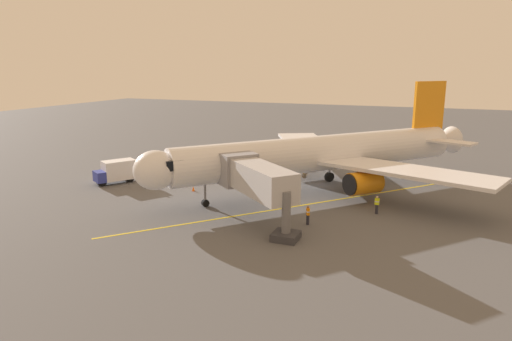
{
  "coord_description": "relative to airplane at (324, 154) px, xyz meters",
  "views": [
    {
      "loc": [
        -12.05,
        48.97,
        13.27
      ],
      "look_at": [
        4.65,
        7.51,
        3.0
      ],
      "focal_mm": 32.01,
      "sensor_mm": 36.0,
      "label": 1
    }
  ],
  "objects": [
    {
      "name": "ground_crew_marshaller",
      "position": [
        18.35,
        6.91,
        -3.12
      ],
      "size": [
        0.47,
        0.41,
        1.71
      ],
      "color": "#23232D",
      "rests_on": "ground"
    },
    {
      "name": "safety_cone_nose_left",
      "position": [
        12.91,
        5.93,
        -3.73
      ],
      "size": [
        0.32,
        0.32,
        0.55
      ],
      "primitive_type": "cone",
      "color": "#F2590F",
      "rests_on": "ground"
    },
    {
      "name": "ground_crew_wing_walker",
      "position": [
        -6.6,
        6.5,
        -3.12
      ],
      "size": [
        0.43,
        0.3,
        1.71
      ],
      "color": "#23232D",
      "rests_on": "ground"
    },
    {
      "name": "ground_plane",
      "position": [
        0.79,
        -1.27,
        -4.0
      ],
      "size": [
        220.0,
        220.0,
        0.0
      ],
      "primitive_type": "plane",
      "color": "#565659"
    },
    {
      "name": "apron_lead_in_line",
      "position": [
        0.18,
        6.21,
        -4.0
      ],
      "size": [
        26.44,
        30.33,
        0.01
      ],
      "primitive_type": "cube",
      "rotation": [
        0.0,
        0.0,
        -0.72
      ],
      "color": "yellow",
      "rests_on": "ground"
    },
    {
      "name": "safety_cone_nose_right",
      "position": [
        21.01,
        4.0,
        -3.73
      ],
      "size": [
        0.32,
        0.32,
        0.55
      ],
      "primitive_type": "cone",
      "color": "#F2590F",
      "rests_on": "ground"
    },
    {
      "name": "box_truck_near_nose",
      "position": [
        22.96,
        6.17,
        -2.62
      ],
      "size": [
        4.08,
        4.94,
        2.62
      ],
      "color": "#2D3899",
      "rests_on": "ground"
    },
    {
      "name": "airplane",
      "position": [
        0.0,
        0.0,
        0.0
      ],
      "size": [
        32.4,
        33.6,
        11.5
      ],
      "color": "white",
      "rests_on": "ground"
    },
    {
      "name": "jet_bridge",
      "position": [
        3.36,
        12.03,
        -0.24
      ],
      "size": [
        9.9,
        9.03,
        5.4
      ],
      "color": "#B7B7BC",
      "rests_on": "ground"
    },
    {
      "name": "ground_crew_loader",
      "position": [
        -1.54,
        11.71,
        -3.12
      ],
      "size": [
        0.41,
        0.47,
        1.71
      ],
      "color": "#23232D",
      "rests_on": "ground"
    },
    {
      "name": "belt_loader_portside",
      "position": [
        6.77,
        -9.01,
        -3.29
      ],
      "size": [
        4.61,
        3.19,
        2.32
      ],
      "color": "white",
      "rests_on": "ground"
    }
  ]
}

